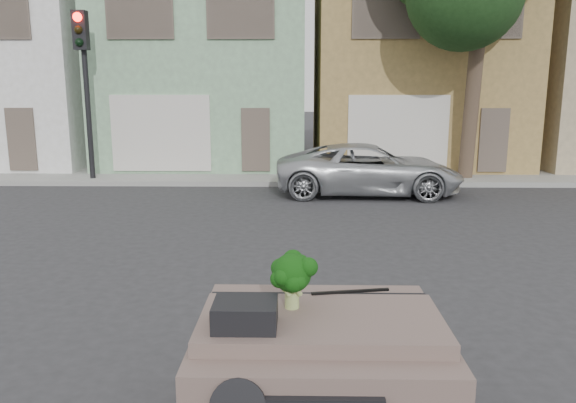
{
  "coord_description": "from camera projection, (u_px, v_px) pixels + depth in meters",
  "views": [
    {
      "loc": [
        -0.18,
        -7.31,
        2.9
      ],
      "look_at": [
        -0.33,
        0.5,
        1.3
      ],
      "focal_mm": 35.0,
      "sensor_mm": 36.0,
      "label": 1
    }
  ],
  "objects": [
    {
      "name": "ground_plane",
      "position": [
        311.0,
        301.0,
        7.74
      ],
      "size": [
        120.0,
        120.0,
        0.0
      ],
      "primitive_type": "plane",
      "color": "#303033",
      "rests_on": "ground"
    },
    {
      "name": "sidewalk",
      "position": [
        304.0,
        176.0,
        18.01
      ],
      "size": [
        40.0,
        3.0,
        0.15
      ],
      "primitive_type": "cube",
      "color": "gray",
      "rests_on": "ground"
    },
    {
      "name": "townhouse_white",
      "position": [
        15.0,
        63.0,
        21.39
      ],
      "size": [
        7.2,
        8.2,
        7.55
      ],
      "primitive_type": "cube",
      "color": "white",
      "rests_on": "ground"
    },
    {
      "name": "townhouse_mint",
      "position": [
        211.0,
        63.0,
        21.25
      ],
      "size": [
        7.2,
        8.2,
        7.55
      ],
      "primitive_type": "cube",
      "color": "#85AF87",
      "rests_on": "ground"
    },
    {
      "name": "townhouse_tan",
      "position": [
        410.0,
        63.0,
        21.11
      ],
      "size": [
        7.2,
        8.2,
        7.55
      ],
      "primitive_type": "cube",
      "color": "#9C7F46",
      "rests_on": "ground"
    },
    {
      "name": "silver_pickup",
      "position": [
        368.0,
        194.0,
        15.41
      ],
      "size": [
        5.09,
        2.51,
        1.39
      ],
      "primitive_type": "imported",
      "rotation": [
        0.0,
        0.0,
        1.53
      ],
      "color": "#B5B8BC",
      "rests_on": "ground"
    },
    {
      "name": "traffic_signal",
      "position": [
        86.0,
        99.0,
        16.65
      ],
      "size": [
        0.4,
        0.4,
        5.1
      ],
      "primitive_type": "cube",
      "color": "black",
      "rests_on": "ground"
    },
    {
      "name": "tree_near",
      "position": [
        476.0,
        40.0,
        16.4
      ],
      "size": [
        4.4,
        4.0,
        8.5
      ],
      "primitive_type": "cube",
      "color": "#173414",
      "rests_on": "ground"
    },
    {
      "name": "car_dashboard",
      "position": [
        320.0,
        372.0,
        4.69
      ],
      "size": [
        2.0,
        1.8,
        1.12
      ],
      "primitive_type": "cube",
      "color": "#6A554E",
      "rests_on": "ground"
    },
    {
      "name": "instrument_hump",
      "position": [
        245.0,
        314.0,
        4.22
      ],
      "size": [
        0.48,
        0.38,
        0.2
      ],
      "primitive_type": "cube",
      "color": "black",
      "rests_on": "car_dashboard"
    },
    {
      "name": "wiper_arm",
      "position": [
        350.0,
        291.0,
        4.94
      ],
      "size": [
        0.69,
        0.15,
        0.02
      ],
      "primitive_type": "cube",
      "rotation": [
        0.0,
        0.0,
        0.17
      ],
      "color": "black",
      "rests_on": "car_dashboard"
    },
    {
      "name": "broccoli",
      "position": [
        292.0,
        280.0,
        4.56
      ],
      "size": [
        0.48,
        0.48,
        0.47
      ],
      "primitive_type": "cube",
      "rotation": [
        0.0,
        0.0,
        0.3
      ],
      "color": "#0C3309",
      "rests_on": "car_dashboard"
    }
  ]
}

